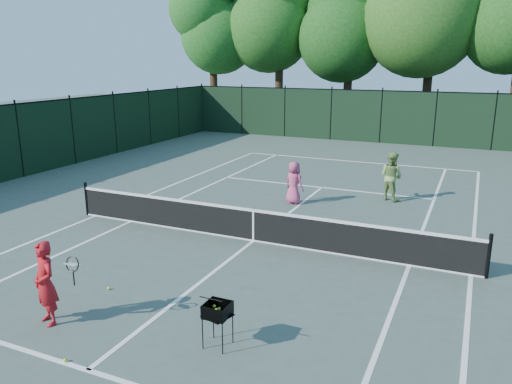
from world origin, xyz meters
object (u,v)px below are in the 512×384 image
at_px(player_pink, 294,183).
at_px(player_green, 391,176).
at_px(loose_ball_near_cart, 65,360).
at_px(coach, 45,283).
at_px(loose_ball_midcourt, 109,288).
at_px(ball_hopper, 217,310).

height_order(player_pink, player_green, player_green).
distance_m(player_green, loose_ball_near_cart, 12.53).
bearing_deg(coach, loose_ball_near_cart, -14.02).
relative_size(player_green, loose_ball_midcourt, 25.05).
height_order(ball_hopper, loose_ball_near_cart, ball_hopper).
xyz_separation_m(player_pink, player_green, (2.94, 1.80, 0.12)).
distance_m(player_pink, loose_ball_midcourt, 8.04).
distance_m(coach, loose_ball_near_cart, 1.66).
relative_size(player_pink, ball_hopper, 1.80).
relative_size(coach, player_green, 0.95).
distance_m(ball_hopper, loose_ball_midcourt, 3.38).
bearing_deg(player_pink, loose_ball_near_cart, 107.62).
relative_size(coach, loose_ball_near_cart, 23.70).
bearing_deg(loose_ball_near_cart, ball_hopper, 35.31).
bearing_deg(loose_ball_near_cart, coach, 145.00).
distance_m(coach, player_green, 12.07).
bearing_deg(loose_ball_midcourt, ball_hopper, -16.55).
bearing_deg(coach, player_pink, 102.34).
relative_size(player_pink, loose_ball_near_cart, 21.41).
relative_size(coach, loose_ball_midcourt, 23.70).
bearing_deg(player_green, player_pink, 59.07).
height_order(player_green, loose_ball_near_cart, player_green).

